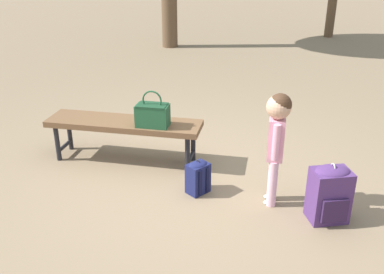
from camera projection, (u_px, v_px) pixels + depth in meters
The scene contains 6 objects.
ground_plane at pixel (193, 181), 4.16m from camera, with size 40.00×40.00×0.00m, color #7F6B51.
park_bench at pixel (124, 126), 4.43m from camera, with size 1.65×0.67×0.45m.
handbag at pixel (153, 114), 4.22m from camera, with size 0.35×0.23×0.37m.
child_standing at pixel (277, 132), 3.55m from camera, with size 0.21×0.27×1.01m.
backpack_large at pixel (330, 192), 3.49m from camera, with size 0.38×0.35×0.52m.
backpack_small at pixel (198, 176), 3.92m from camera, with size 0.22×0.24×0.33m.
Camera 1 is at (1.33, -3.38, 2.07)m, focal length 40.20 mm.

